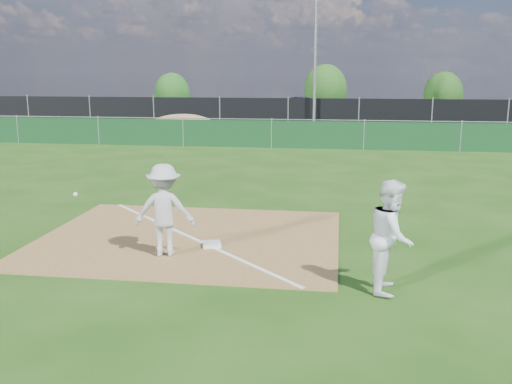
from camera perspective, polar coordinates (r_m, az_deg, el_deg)
ground at (r=20.32m, az=-0.12°, el=2.60°), size 90.00×90.00×0.00m
infield_dirt at (r=11.71m, az=-6.64°, el=-4.54°), size 6.00×5.00×0.02m
foul_line at (r=11.70m, az=-6.64°, el=-4.47°), size 5.01×5.01×0.01m
green_fence at (r=25.15m, az=1.56°, el=5.80°), size 44.00×0.05×1.20m
dirt_mound at (r=29.55m, az=-7.35°, el=6.61°), size 3.38×2.60×1.17m
black_fence at (r=33.05m, az=3.23°, el=7.80°), size 46.00×0.04×1.80m
parking_lot at (r=38.09m, az=3.89°, el=7.00°), size 46.00×9.00×0.01m
light_pole at (r=32.57m, az=5.94°, el=13.15°), size 0.16×0.16×8.00m
first_base at (r=11.07m, az=-4.45°, el=-5.23°), size 0.43×0.43×0.07m
play_at_first at (r=10.44m, az=-9.16°, el=-1.80°), size 2.12×0.81×1.69m
runner at (r=8.92m, az=13.41°, el=-4.33°), size 0.75×0.92×1.74m
car_left at (r=37.72m, az=-4.60°, el=8.17°), size 4.80×2.21×1.60m
car_mid at (r=36.97m, az=5.33°, el=8.13°), size 5.31×2.84×1.66m
car_right at (r=37.01m, az=13.33°, el=7.48°), size 4.32×2.69×1.17m
tree_left at (r=45.03m, az=-8.41°, el=9.77°), size 2.69×2.69×3.19m
tree_mid at (r=44.52m, az=6.96°, el=10.21°), size 3.23×3.23×3.83m
tree_right at (r=44.00m, az=18.20°, el=9.31°), size 2.77×2.77×3.28m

